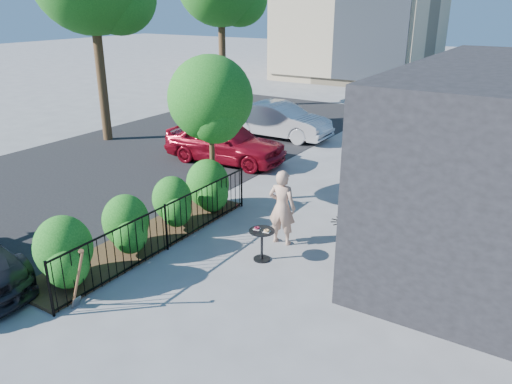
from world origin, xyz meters
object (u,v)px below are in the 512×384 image
Objects in this scene: car_red at (225,141)px; patio_tree at (212,104)px; car_silver at (279,120)px; woman at (282,207)px; shovel at (78,282)px; cafe_table at (262,239)px.

patio_tree is at bearing -153.58° from car_red.
car_red is 3.92m from car_silver.
car_red is (-4.72, 4.41, -0.15)m from woman.
car_red is at bearing -178.79° from car_silver.
patio_tree is 3.49m from woman.
woman is 1.36× the size of shovel.
cafe_table is 7.16m from car_red.
cafe_table is 0.17× the size of car_red.
woman is at bearing -21.79° from patio_tree.
cafe_table is 0.57× the size of shovel.
car_red is (-4.76, 5.34, 0.24)m from cafe_table.
woman is 6.46m from car_red.
woman reaches higher than shovel.
patio_tree is 4.12m from cafe_table.
car_silver is at bearing 106.13° from patio_tree.
car_red is at bearing 131.72° from cafe_table.
patio_tree is 7.81m from car_silver.
cafe_table is 3.78m from shovel.
shovel is at bearing -165.68° from car_red.
car_silver is (-0.09, 3.92, -0.02)m from car_red.
woman is (-0.04, 0.94, 0.40)m from cafe_table.
car_red is at bearing -49.41° from woman.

